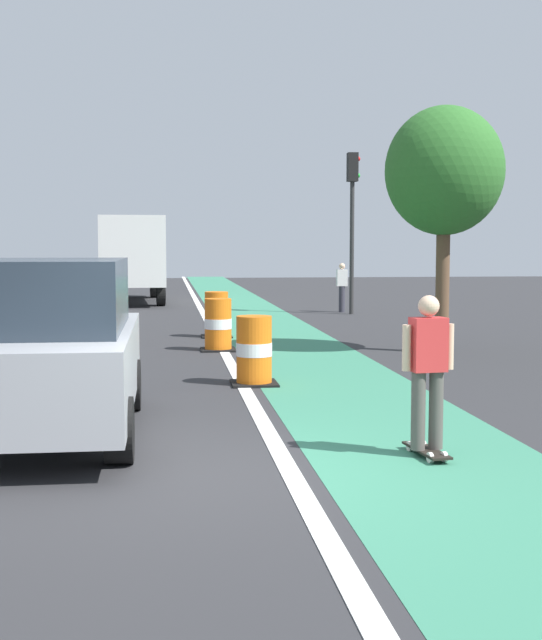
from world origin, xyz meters
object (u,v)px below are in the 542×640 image
(delivery_truck_down_block, at_px, (130,254))
(traffic_barrel_front, at_px, (254,351))
(parked_suv_nearest, at_px, (53,347))
(traffic_barrel_mid, at_px, (218,325))
(traffic_barrel_back, at_px, (217,315))
(street_tree_sidewalk, at_px, (444,172))
(skateboarder_on_lane, at_px, (428,370))
(pedestrian_crossing, at_px, (342,286))
(traffic_light_corner, at_px, (352,204))

(delivery_truck_down_block, bearing_deg, traffic_barrel_front, -82.31)
(parked_suv_nearest, xyz_separation_m, traffic_barrel_mid, (2.38, 7.84, -0.50))
(delivery_truck_down_block, bearing_deg, traffic_barrel_back, -78.96)
(parked_suv_nearest, height_order, street_tree_sidewalk, street_tree_sidewalk)
(skateboarder_on_lane, bearing_deg, delivery_truck_down_block, 99.16)
(skateboarder_on_lane, distance_m, delivery_truck_down_block, 25.42)
(skateboarder_on_lane, bearing_deg, pedestrian_crossing, 81.00)
(delivery_truck_down_block, bearing_deg, street_tree_sidewalk, -67.24)
(traffic_light_corner, bearing_deg, skateboarder_on_lane, -99.85)
(pedestrian_crossing, relative_size, street_tree_sidewalk, 0.32)
(skateboarder_on_lane, distance_m, street_tree_sidewalk, 9.38)
(parked_suv_nearest, distance_m, traffic_barrel_front, 4.31)
(pedestrian_crossing, bearing_deg, traffic_barrel_front, -106.89)
(traffic_barrel_mid, height_order, traffic_light_corner, traffic_light_corner)
(skateboarder_on_lane, relative_size, traffic_light_corner, 0.33)
(delivery_truck_down_block, bearing_deg, parked_suv_nearest, -89.87)
(skateboarder_on_lane, relative_size, traffic_barrel_mid, 1.55)
(traffic_barrel_mid, bearing_deg, traffic_barrel_back, 87.38)
(pedestrian_crossing, distance_m, street_tree_sidewalk, 11.12)
(traffic_barrel_front, relative_size, traffic_light_corner, 0.21)
(traffic_barrel_back, height_order, delivery_truck_down_block, delivery_truck_down_block)
(street_tree_sidewalk, bearing_deg, traffic_barrel_front, -139.58)
(traffic_barrel_back, height_order, pedestrian_crossing, pedestrian_crossing)
(skateboarder_on_lane, height_order, traffic_barrel_front, skateboarder_on_lane)
(parked_suv_nearest, height_order, traffic_barrel_back, parked_suv_nearest)
(traffic_light_corner, bearing_deg, pedestrian_crossing, 100.80)
(skateboarder_on_lane, height_order, traffic_barrel_back, skateboarder_on_lane)
(parked_suv_nearest, height_order, traffic_barrel_mid, parked_suv_nearest)
(traffic_barrel_mid, distance_m, pedestrian_crossing, 10.92)
(traffic_barrel_back, bearing_deg, delivery_truck_down_block, 101.04)
(traffic_barrel_mid, bearing_deg, traffic_barrel_front, -86.21)
(traffic_barrel_front, height_order, traffic_barrel_mid, same)
(traffic_barrel_mid, relative_size, traffic_light_corner, 0.21)
(delivery_truck_down_block, xyz_separation_m, traffic_light_corner, (7.25, -6.65, 1.65))
(delivery_truck_down_block, height_order, pedestrian_crossing, delivery_truck_down_block)
(parked_suv_nearest, bearing_deg, traffic_light_corner, 66.95)
(skateboarder_on_lane, xyz_separation_m, traffic_barrel_back, (-1.49, 11.99, -0.38))
(parked_suv_nearest, distance_m, delivery_truck_down_block, 23.57)
(skateboarder_on_lane, distance_m, pedestrian_crossing, 19.47)
(traffic_light_corner, bearing_deg, traffic_barrel_front, -108.42)
(traffic_barrel_mid, relative_size, street_tree_sidewalk, 0.22)
(traffic_barrel_front, bearing_deg, parked_suv_nearest, -128.70)
(delivery_truck_down_block, bearing_deg, traffic_barrel_mid, -81.20)
(traffic_barrel_front, distance_m, traffic_barrel_mid, 4.51)
(skateboarder_on_lane, distance_m, traffic_barrel_front, 5.05)
(delivery_truck_down_block, height_order, street_tree_sidewalk, street_tree_sidewalk)
(traffic_barrel_mid, bearing_deg, street_tree_sidewalk, -11.08)
(skateboarder_on_lane, relative_size, parked_suv_nearest, 0.37)
(street_tree_sidewalk, bearing_deg, skateboarder_on_lane, -109.03)
(skateboarder_on_lane, xyz_separation_m, traffic_barrel_front, (-1.32, 4.86, -0.38))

